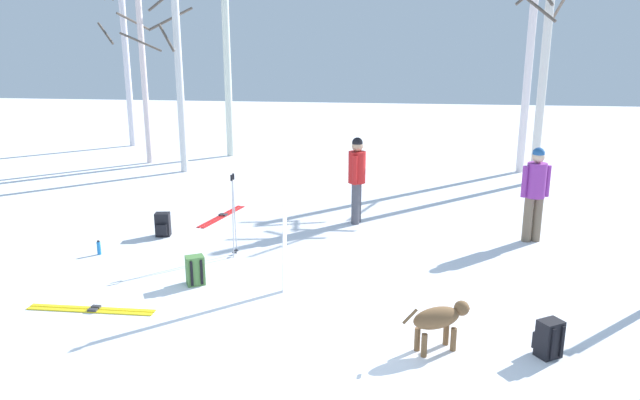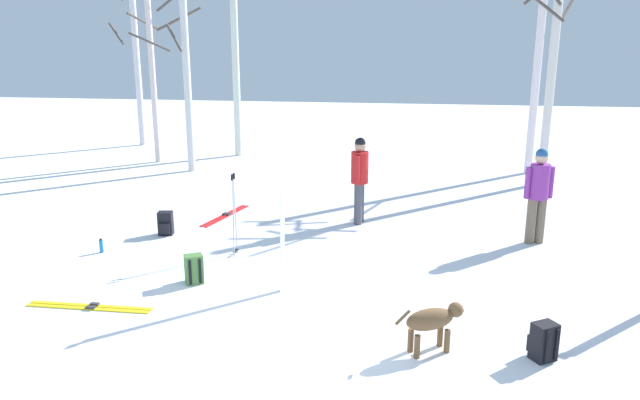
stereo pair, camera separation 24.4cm
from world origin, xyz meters
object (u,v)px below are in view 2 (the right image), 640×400
(ski_pair_planted_1, at_px, (282,224))
(backpack_0, at_px, (194,269))
(water_bottle_0, at_px, (101,246))
(birch_tree_0, at_px, (135,55))
(birch_tree_2, at_px, (186,58))
(ski_pair_lying_1, at_px, (90,307))
(dog, at_px, (433,321))
(person_2, at_px, (360,175))
(birch_tree_3, at_px, (234,24))
(birch_tree_5, at_px, (553,54))
(birch_tree_1, at_px, (151,62))
(backpack_2, at_px, (543,342))
(birch_tree_4, at_px, (538,65))
(ski_pair_lying_0, at_px, (226,215))
(person_0, at_px, (539,190))
(backpack_1, at_px, (166,224))
(ski_poles_0, at_px, (234,212))

(ski_pair_planted_1, height_order, backpack_0, ski_pair_planted_1)
(water_bottle_0, bearing_deg, birch_tree_0, 112.61)
(ski_pair_planted_1, relative_size, birch_tree_2, 0.33)
(ski_pair_planted_1, xyz_separation_m, ski_pair_lying_1, (-2.44, -1.05, -0.98))
(ski_pair_planted_1, bearing_deg, dog, -34.75)
(person_2, distance_m, birch_tree_3, 8.78)
(birch_tree_0, xyz_separation_m, birch_tree_5, (12.81, -3.96, 0.11))
(birch_tree_1, bearing_deg, ski_pair_planted_1, -55.91)
(person_2, xyz_separation_m, ski_pair_lying_1, (-3.18, -4.53, -0.97))
(backpack_2, bearing_deg, birch_tree_4, 81.56)
(ski_pair_lying_0, bearing_deg, birch_tree_1, 126.51)
(ski_pair_lying_1, bearing_deg, birch_tree_5, 49.75)
(dog, xyz_separation_m, ski_pair_lying_1, (-4.55, 0.41, -0.38))
(person_0, bearing_deg, birch_tree_2, 149.46)
(backpack_0, bearing_deg, birch_tree_4, 55.24)
(backpack_2, height_order, birch_tree_3, birch_tree_3)
(backpack_0, height_order, water_bottle_0, backpack_0)
(ski_pair_lying_0, height_order, backpack_1, backpack_1)
(person_2, distance_m, water_bottle_0, 4.91)
(ski_poles_0, relative_size, birch_tree_0, 0.24)
(birch_tree_4, bearing_deg, ski_pair_lying_1, -126.06)
(ski_pair_planted_1, xyz_separation_m, water_bottle_0, (-3.42, 1.02, -0.87))
(backpack_1, height_order, birch_tree_0, birch_tree_0)
(ski_pair_lying_0, height_order, backpack_0, backpack_0)
(person_0, xyz_separation_m, water_bottle_0, (-7.39, -1.77, -0.86))
(ski_pair_planted_1, height_order, birch_tree_5, birch_tree_5)
(birch_tree_0, bearing_deg, ski_pair_lying_1, -66.92)
(water_bottle_0, distance_m, birch_tree_0, 11.91)
(water_bottle_0, bearing_deg, ski_pair_planted_1, -16.53)
(ski_pair_lying_1, relative_size, backpack_1, 3.98)
(backpack_0, relative_size, birch_tree_1, 0.08)
(person_0, distance_m, birch_tree_2, 10.00)
(person_2, relative_size, ski_pair_lying_0, 1.01)
(dog, relative_size, birch_tree_2, 0.14)
(ski_poles_0, xyz_separation_m, birch_tree_3, (-2.74, 9.00, 3.31))
(ski_pair_planted_1, bearing_deg, ski_pair_lying_0, 120.19)
(ski_pair_lying_0, height_order, birch_tree_1, birch_tree_1)
(birch_tree_2, bearing_deg, person_0, -30.54)
(dog, relative_size, backpack_1, 1.83)
(person_2, bearing_deg, ski_pair_lying_0, 179.34)
(dog, distance_m, ski_pair_lying_1, 4.58)
(person_2, height_order, birch_tree_1, birch_tree_1)
(birch_tree_4, height_order, birch_tree_5, birch_tree_5)
(dog, distance_m, water_bottle_0, 6.06)
(person_0, xyz_separation_m, person_2, (-3.23, 0.70, 0.00))
(backpack_2, bearing_deg, birch_tree_2, 130.30)
(person_0, bearing_deg, ski_pair_planted_1, -144.85)
(ski_poles_0, xyz_separation_m, birch_tree_1, (-4.82, 7.49, 2.21))
(ski_pair_planted_1, distance_m, birch_tree_5, 9.42)
(ski_pair_lying_1, xyz_separation_m, ski_poles_0, (1.32, 2.34, 0.74))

